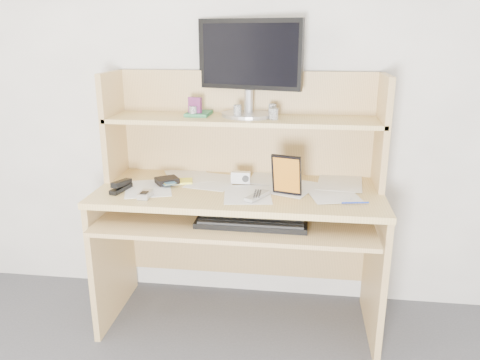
# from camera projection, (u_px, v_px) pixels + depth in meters

# --- Properties ---
(back_wall) EXTENTS (3.60, 0.04, 2.50)m
(back_wall) POSITION_uv_depth(u_px,v_px,m) (247.00, 80.00, 2.46)
(back_wall) COLOR white
(back_wall) RESTS_ON floor
(desk) EXTENTS (1.40, 0.70, 1.30)m
(desk) POSITION_uv_depth(u_px,v_px,m) (241.00, 194.00, 2.40)
(desk) COLOR #D7B66E
(desk) RESTS_ON floor
(paper_clutter) EXTENTS (1.32, 0.54, 0.01)m
(paper_clutter) POSITION_uv_depth(u_px,v_px,m) (239.00, 188.00, 2.31)
(paper_clutter) COLOR white
(paper_clutter) RESTS_ON desk
(keyboard) EXTENTS (0.51, 0.19, 0.03)m
(keyboard) POSITION_uv_depth(u_px,v_px,m) (252.00, 221.00, 2.13)
(keyboard) COLOR black
(keyboard) RESTS_ON desk
(tv_remote) EXTENTS (0.11, 0.16, 0.02)m
(tv_remote) POSITION_uv_depth(u_px,v_px,m) (257.00, 196.00, 2.17)
(tv_remote) COLOR gray
(tv_remote) RESTS_ON paper_clutter
(flip_phone) EXTENTS (0.05, 0.10, 0.03)m
(flip_phone) POSITION_uv_depth(u_px,v_px,m) (145.00, 194.00, 2.19)
(flip_phone) COLOR #B2B2B4
(flip_phone) RESTS_ON paper_clutter
(stapler) EXTENTS (0.07, 0.15, 0.05)m
(stapler) POSITION_uv_depth(u_px,v_px,m) (121.00, 185.00, 2.27)
(stapler) COLOR black
(stapler) RESTS_ON paper_clutter
(wallet) EXTENTS (0.14, 0.13, 0.03)m
(wallet) POSITION_uv_depth(u_px,v_px,m) (167.00, 180.00, 2.38)
(wallet) COLOR black
(wallet) RESTS_ON paper_clutter
(sticky_note_pad) EXTENTS (0.10, 0.10, 0.01)m
(sticky_note_pad) POSITION_uv_depth(u_px,v_px,m) (184.00, 181.00, 2.41)
(sticky_note_pad) COLOR #F2EF3F
(sticky_note_pad) RESTS_ON desk
(digital_camera) EXTENTS (0.10, 0.04, 0.06)m
(digital_camera) POSITION_uv_depth(u_px,v_px,m) (241.00, 177.00, 2.38)
(digital_camera) COLOR silver
(digital_camera) RESTS_ON paper_clutter
(game_case) EXTENTS (0.14, 0.05, 0.20)m
(game_case) POSITION_uv_depth(u_px,v_px,m) (287.00, 175.00, 2.18)
(game_case) COLOR black
(game_case) RESTS_ON paper_clutter
(blue_pen) EXTENTS (0.12, 0.03, 0.01)m
(blue_pen) POSITION_uv_depth(u_px,v_px,m) (355.00, 203.00, 2.10)
(blue_pen) COLOR #1630A9
(blue_pen) RESTS_ON paper_clutter
(card_box) EXTENTS (0.07, 0.04, 0.10)m
(card_box) POSITION_uv_depth(u_px,v_px,m) (195.00, 107.00, 2.38)
(card_box) COLOR maroon
(card_box) RESTS_ON desk
(shelf_book) EXTENTS (0.12, 0.17, 0.02)m
(shelf_book) POSITION_uv_depth(u_px,v_px,m) (199.00, 114.00, 2.42)
(shelf_book) COLOR #368848
(shelf_book) RESTS_ON desk
(chip_stack_a) EXTENTS (0.05, 0.05, 0.05)m
(chip_stack_a) POSITION_uv_depth(u_px,v_px,m) (193.00, 111.00, 2.37)
(chip_stack_a) COLOR black
(chip_stack_a) RESTS_ON desk
(chip_stack_b) EXTENTS (0.05, 0.05, 0.06)m
(chip_stack_b) POSITION_uv_depth(u_px,v_px,m) (272.00, 110.00, 2.37)
(chip_stack_b) COLOR silver
(chip_stack_b) RESTS_ON desk
(chip_stack_c) EXTENTS (0.05, 0.05, 0.06)m
(chip_stack_c) POSITION_uv_depth(u_px,v_px,m) (274.00, 114.00, 2.29)
(chip_stack_c) COLOR black
(chip_stack_c) RESTS_ON desk
(chip_stack_d) EXTENTS (0.05, 0.05, 0.07)m
(chip_stack_d) POSITION_uv_depth(u_px,v_px,m) (237.00, 112.00, 2.31)
(chip_stack_d) COLOR white
(chip_stack_d) RESTS_ON desk
(monitor) EXTENTS (0.54, 0.27, 0.48)m
(monitor) POSITION_uv_depth(u_px,v_px,m) (249.00, 65.00, 2.34)
(monitor) COLOR #B9B9BE
(monitor) RESTS_ON desk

